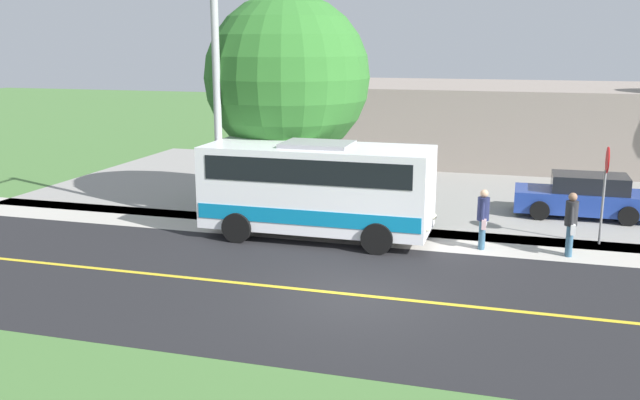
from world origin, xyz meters
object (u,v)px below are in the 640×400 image
object	(u,v)px
pedestrian_with_bags	(571,222)
commercial_building	(518,122)
stop_sign	(605,178)
parked_car_near	(584,197)
tree_curbside	(287,77)
shuttle_bus_front	(318,185)
street_light_pole	(215,72)
pedestrian_waiting	(483,217)

from	to	relation	value
pedestrian_with_bags	commercial_building	distance (m)	16.85
stop_sign	parked_car_near	bearing A→B (deg)	-175.93
tree_curbside	commercial_building	bearing A→B (deg)	151.93
shuttle_bus_front	tree_curbside	distance (m)	4.56
parked_car_near	commercial_building	world-z (taller)	commercial_building
street_light_pole	pedestrian_with_bags	bearing A→B (deg)	88.74
shuttle_bus_front	tree_curbside	world-z (taller)	tree_curbside
pedestrian_waiting	tree_curbside	size ratio (longest dim) A/B	0.23
tree_curbside	parked_car_near	bearing A→B (deg)	101.90
tree_curbside	commercial_building	distance (m)	16.11
pedestrian_with_bags	pedestrian_waiting	distance (m)	2.36
stop_sign	commercial_building	distance (m)	15.52
shuttle_bus_front	pedestrian_waiting	xyz separation A→B (m)	(-0.11, 4.88, -0.66)
pedestrian_with_bags	stop_sign	world-z (taller)	stop_sign
parked_car_near	tree_curbside	xyz separation A→B (m)	(2.07, -9.83, 3.93)
pedestrian_with_bags	stop_sign	bearing A→B (deg)	146.93
pedestrian_with_bags	parked_car_near	world-z (taller)	pedestrian_with_bags
pedestrian_with_bags	tree_curbside	bearing A→B (deg)	-106.73
street_light_pole	parked_car_near	distance (m)	12.92
pedestrian_waiting	stop_sign	xyz separation A→B (m)	(-1.42, 3.30, 1.03)
parked_car_near	stop_sign	bearing A→B (deg)	4.07
shuttle_bus_front	parked_car_near	size ratio (longest dim) A/B	1.57
stop_sign	street_light_pole	bearing A→B (deg)	-84.02
pedestrian_with_bags	parked_car_near	size ratio (longest dim) A/B	0.41
commercial_building	pedestrian_with_bags	bearing A→B (deg)	5.69
street_light_pole	pedestrian_waiting	bearing A→B (deg)	88.57
pedestrian_waiting	commercial_building	distance (m)	16.76
stop_sign	parked_car_near	world-z (taller)	stop_sign
shuttle_bus_front	pedestrian_with_bags	xyz separation A→B (m)	(-0.09, 7.24, -0.63)
tree_curbside	commercial_building	world-z (taller)	tree_curbside
shuttle_bus_front	pedestrian_with_bags	bearing A→B (deg)	90.69
pedestrian_waiting	stop_sign	distance (m)	3.74
shuttle_bus_front	commercial_building	size ratio (longest dim) A/B	0.35
pedestrian_waiting	stop_sign	world-z (taller)	stop_sign
tree_curbside	street_light_pole	bearing A→B (deg)	-30.63
shuttle_bus_front	stop_sign	bearing A→B (deg)	100.61
street_light_pole	stop_sign	bearing A→B (deg)	95.98
shuttle_bus_front	stop_sign	world-z (taller)	shuttle_bus_front
pedestrian_waiting	parked_car_near	bearing A→B (deg)	147.42
pedestrian_with_bags	parked_car_near	distance (m)	4.88
pedestrian_waiting	shuttle_bus_front	bearing A→B (deg)	-88.66
street_light_pole	tree_curbside	distance (m)	2.93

